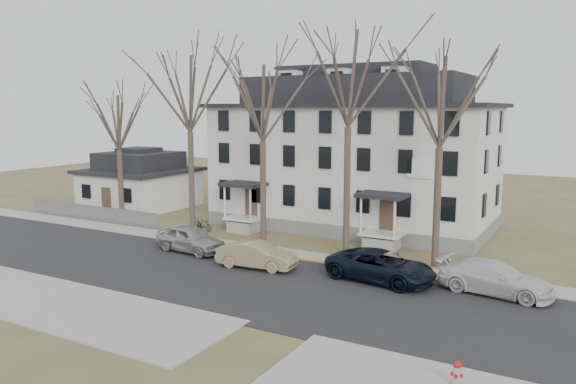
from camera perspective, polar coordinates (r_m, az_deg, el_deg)
The scene contains 20 objects.
ground at distance 27.25m, azimuth -4.50°, elevation -10.62°, with size 120.00×120.00×0.00m, color brown.
main_road at distance 28.84m, azimuth -2.25°, elevation -9.50°, with size 120.00×10.00×0.04m, color #27272A.
far_sidewalk at distance 33.88m, azimuth 3.11°, elevation -6.76°, with size 120.00×2.00×0.08m, color #A09F97.
near_sidewalk_left at distance 29.14m, azimuth -23.68°, elevation -10.05°, with size 20.00×5.00×0.08m, color #A09F97.
yellow_curb at distance 31.25m, azimuth 10.70°, elevation -8.22°, with size 14.00×0.25×0.06m, color gold.
boarding_house at distance 42.73m, azimuth 6.69°, elevation 3.71°, with size 20.80×12.36×12.05m.
small_house at distance 52.58m, azimuth -14.79°, elevation 0.94°, with size 8.70×8.70×5.00m.
fence at distance 47.80m, azimuth -19.24°, elevation -2.72°, with size 14.00×0.06×1.20m, color gray.
tree_far_left at distance 40.22m, azimuth -10.01°, elevation 10.42°, with size 8.40×8.40×13.72m.
tree_mid_left at distance 36.70m, azimuth -2.61°, elevation 9.57°, with size 7.80×7.80×12.74m.
tree_center at distance 33.97m, azimuth 6.19°, elevation 12.12°, with size 9.00×9.00×14.70m.
tree_mid_right at distance 32.13m, azimuth 15.32°, elevation 9.44°, with size 7.80×7.80×12.74m.
tree_bungalow at distance 44.96m, azimuth -16.91°, elevation 7.13°, with size 6.60×6.60×10.78m.
car_silver at distance 35.57m, azimuth -9.88°, elevation -4.78°, with size 1.93×4.79×1.63m, color #A6A6A7.
car_tan at distance 31.67m, azimuth -3.23°, elevation -6.46°, with size 1.58×4.52×1.49m, color tan.
car_navy at distance 29.66m, azimuth 9.42°, elevation -7.51°, with size 2.63×5.71×1.59m, color black.
car_white at distance 29.10m, azimuth 20.29°, elevation -8.27°, with size 2.18×5.37×1.56m, color silver.
bicycle_left at distance 42.69m, azimuth -9.31°, elevation -3.05°, with size 0.59×1.69×0.89m, color black.
bicycle_right at distance 41.41m, azimuth -8.54°, elevation -3.39°, with size 0.41×1.47×0.88m, color black.
fire_hydrant at distance 19.69m, azimuth 16.78°, elevation -17.31°, with size 0.38×0.36×0.91m.
Camera 1 is at (14.42, -21.33, 8.92)m, focal length 35.00 mm.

